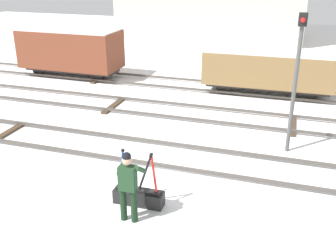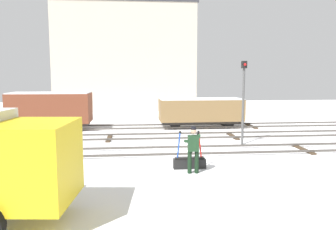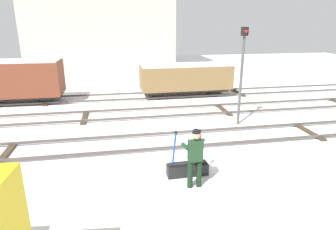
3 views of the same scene
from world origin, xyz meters
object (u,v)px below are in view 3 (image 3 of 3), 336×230
object	(u,v)px
switch_lever_frame	(188,167)
freight_car_near_switch	(14,79)
signal_post	(242,68)
rail_worker	(195,154)
freight_car_back_track	(185,77)

from	to	relation	value
switch_lever_frame	freight_car_near_switch	size ratio (longest dim) A/B	0.28
signal_post	rail_worker	bearing A→B (deg)	-125.44
freight_car_back_track	freight_car_near_switch	size ratio (longest dim) A/B	1.09
rail_worker	freight_car_back_track	distance (m)	10.62
signal_post	freight_car_near_switch	bearing A→B (deg)	152.59
switch_lever_frame	freight_car_back_track	size ratio (longest dim) A/B	0.26
switch_lever_frame	rail_worker	xyz separation A→B (m)	(0.02, -0.65, 0.73)
freight_car_near_switch	rail_worker	bearing A→B (deg)	-53.41
switch_lever_frame	signal_post	distance (m)	5.78
switch_lever_frame	signal_post	world-z (taller)	signal_post
switch_lever_frame	freight_car_back_track	xyz separation A→B (m)	(2.31, 9.71, 0.92)
rail_worker	freight_car_back_track	bearing A→B (deg)	76.60
switch_lever_frame	signal_post	xyz separation A→B (m)	(3.38, 4.07, 2.32)
rail_worker	signal_post	xyz separation A→B (m)	(3.36, 4.72, 1.59)
freight_car_back_track	freight_car_near_switch	distance (m)	9.82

